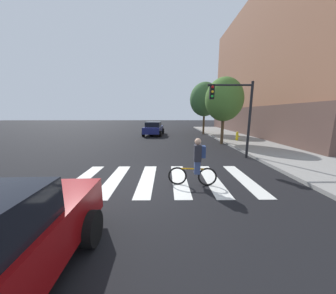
{
  "coord_description": "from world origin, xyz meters",
  "views": [
    {
      "loc": [
        0.54,
        -6.37,
        2.51
      ],
      "look_at": [
        0.63,
        1.61,
        0.97
      ],
      "focal_mm": 18.6,
      "sensor_mm": 36.0,
      "label": 1
    }
  ],
  "objects": [
    {
      "name": "street_tree_near",
      "position": [
        5.22,
        8.0,
        3.61
      ],
      "size": [
        3.0,
        3.0,
        5.34
      ],
      "color": "#4C3823",
      "rests_on": "ground"
    },
    {
      "name": "fire_hydrant",
      "position": [
        6.87,
        8.92,
        0.53
      ],
      "size": [
        0.33,
        0.22,
        0.78
      ],
      "color": "gold",
      "rests_on": "sidewalk"
    },
    {
      "name": "corner_building",
      "position": [
        17.8,
        14.51,
        7.38
      ],
      "size": [
        16.55,
        23.27,
        14.85
      ],
      "color": "brown",
      "rests_on": "ground"
    },
    {
      "name": "cyclist",
      "position": [
        1.59,
        -0.57,
        0.84
      ],
      "size": [
        1.71,
        0.38,
        1.69
      ],
      "color": "black",
      "rests_on": "ground"
    },
    {
      "name": "ground_plane",
      "position": [
        0.0,
        0.0,
        0.0
      ],
      "size": [
        120.0,
        120.0,
        0.0
      ],
      "primitive_type": "plane",
      "color": "black"
    },
    {
      "name": "crosswalk_stripes",
      "position": [
        0.43,
        0.0,
        0.01
      ],
      "size": [
        6.81,
        3.32,
        0.01
      ],
      "color": "silver",
      "rests_on": "ground"
    },
    {
      "name": "street_tree_mid",
      "position": [
        5.14,
        14.93,
        4.15
      ],
      "size": [
        3.46,
        3.46,
        6.15
      ],
      "color": "#4C3823",
      "rests_on": "ground"
    },
    {
      "name": "sedan_mid",
      "position": [
        -0.89,
        13.98,
        0.81
      ],
      "size": [
        2.42,
        4.66,
        1.56
      ],
      "color": "navy",
      "rests_on": "ground"
    },
    {
      "name": "traffic_light_near",
      "position": [
        4.34,
        3.3,
        2.86
      ],
      "size": [
        2.47,
        0.28,
        4.2
      ],
      "color": "black",
      "rests_on": "ground"
    }
  ]
}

